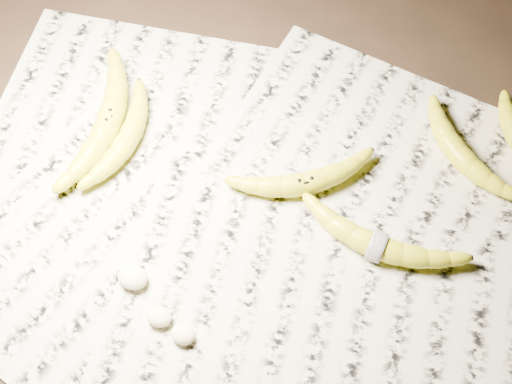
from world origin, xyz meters
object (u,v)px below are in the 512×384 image
at_px(banana_taped, 377,245).
at_px(banana_upper_a, 458,152).
at_px(banana_left_a, 109,120).
at_px(banana_left_b, 128,137).
at_px(banana_center, 305,182).

bearing_deg(banana_taped, banana_upper_a, 72.78).
bearing_deg(banana_left_a, banana_taped, -105.23).
height_order(banana_left_b, banana_center, banana_center).
height_order(banana_left_a, banana_center, banana_left_a).
bearing_deg(banana_left_a, banana_upper_a, -83.24).
height_order(banana_left_b, banana_taped, banana_taped).
bearing_deg(banana_left_a, banana_left_b, -119.44).
distance_m(banana_left_b, banana_center, 0.27).
bearing_deg(banana_taped, banana_left_b, 177.44).
height_order(banana_left_b, banana_upper_a, same).
height_order(banana_left_a, banana_taped, banana_left_a).
xyz_separation_m(banana_left_a, banana_left_b, (0.04, -0.01, -0.00)).
relative_size(banana_left_a, banana_upper_a, 1.30).
distance_m(banana_center, banana_taped, 0.14).
relative_size(banana_taped, banana_upper_a, 1.21).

